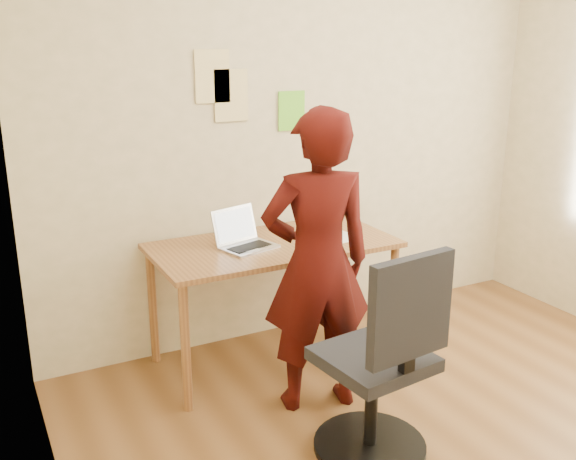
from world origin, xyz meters
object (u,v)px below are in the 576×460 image
laptop (243,238)px  person (317,263)px  phone (313,247)px  office_chair (383,371)px  desk (273,257)px

laptop → person: 0.58m
phone → office_chair: size_ratio=0.14×
desk → laptop: laptop is taller
phone → person: 0.41m
laptop → office_chair: 1.17m
desk → person: (-0.02, -0.54, 0.14)m
phone → person: bearing=-150.0°
desk → person: person is taller
desk → laptop: bearing=174.8°
desk → person: size_ratio=0.89×
laptop → office_chair: (0.19, -1.10, -0.35)m
desk → office_chair: office_chair is taller
phone → desk: bearing=98.9°
laptop → person: size_ratio=0.23×
desk → person: 0.56m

